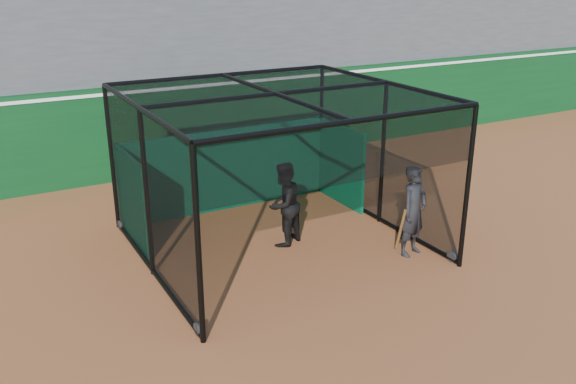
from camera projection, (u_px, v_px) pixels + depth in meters
ground at (324, 312)px, 10.04m from camera, size 120.00×120.00×0.00m
outfield_wall at (159, 127)px, 16.59m from camera, size 50.00×0.50×2.50m
batting_cage at (276, 173)px, 11.99m from camera, size 5.30×5.14×3.12m
batter at (284, 204)px, 12.27m from camera, size 1.05×0.97×1.74m
on_deck_player at (414, 211)px, 11.82m from camera, size 0.75×0.60×1.81m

